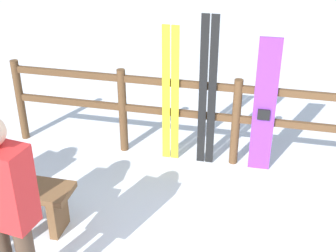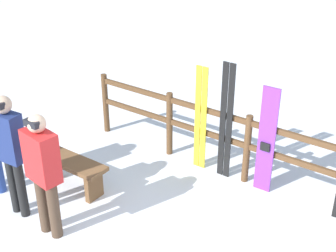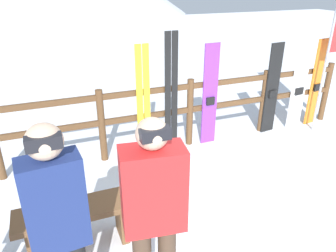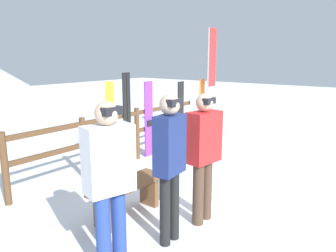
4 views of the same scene
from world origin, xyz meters
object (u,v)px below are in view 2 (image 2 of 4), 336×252
bench (71,168)px  person_navy (10,147)px  ski_pair_yellow (201,119)px  snowboard_purple (266,141)px  person_red (43,168)px  ski_pair_black (226,122)px

bench → person_navy: (-0.15, -0.81, 0.67)m
person_navy → ski_pair_yellow: (1.32, 2.36, -0.19)m
person_navy → snowboard_purple: 3.36m
person_red → ski_pair_black: size_ratio=0.92×
person_navy → ski_pair_black: 2.94m
bench → ski_pair_yellow: (1.17, 1.56, 0.48)m
ski_pair_yellow → ski_pair_black: size_ratio=0.92×
person_red → snowboard_purple: 2.97m
person_red → ski_pair_yellow: bearing=74.2°
ski_pair_yellow → snowboard_purple: bearing=-0.2°
ski_pair_yellow → snowboard_purple: ski_pair_yellow is taller
ski_pair_black → snowboard_purple: bearing=-0.3°
person_navy → ski_pair_black: size_ratio=0.95×
person_navy → ski_pair_black: bearing=53.6°
ski_pair_yellow → snowboard_purple: size_ratio=1.04×
bench → person_navy: size_ratio=0.67×
person_navy → ski_pair_yellow: 2.71m
person_red → ski_pair_yellow: person_red is taller
ski_pair_black → person_red: bearing=-114.7°
person_red → ski_pair_black: ski_pair_black is taller
person_navy → snowboard_purple: size_ratio=1.07×
person_red → snowboard_purple: bearing=54.0°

